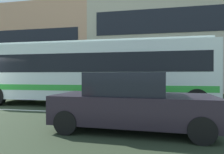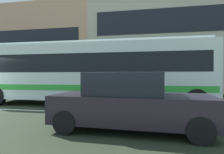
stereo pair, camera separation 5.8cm
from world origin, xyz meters
name	(u,v)px [view 2 (the right image)]	position (x,y,z in m)	size (l,w,h in m)	color
hedge_row_far	(26,89)	(-0.95, 5.69, 0.53)	(20.05, 1.10, 1.06)	#28441E
apartment_block_left	(20,53)	(-8.89, 15.60, 4.73)	(22.77, 10.59, 9.45)	tan
apartment_block_right	(208,39)	(14.95, 15.60, 5.68)	(24.90, 10.59, 11.36)	#B7AC95
transit_bus	(94,71)	(5.59, 2.20, 1.82)	(11.89, 2.74, 3.29)	silver
sedan_oncoming	(130,102)	(8.01, -2.20, 0.79)	(4.48, 2.06, 1.64)	black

